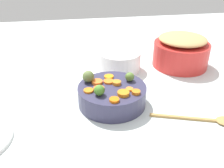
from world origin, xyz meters
TOP-DOWN VIEW (x-y plane):
  - tabletop at (0.00, 0.00)m, footprint 2.40×2.40m
  - serving_bowl_carrots at (-0.02, 0.00)m, footprint 0.24×0.24m
  - metal_pot at (0.25, -0.37)m, footprint 0.25×0.25m
  - stuffing_mound at (0.25, -0.37)m, footprint 0.22×0.22m
  - carrot_slice_0 at (0.01, 0.01)m, footprint 0.05×0.05m
  - carrot_slice_1 at (-0.01, -0.02)m, footprint 0.04×0.04m
  - carrot_slice_2 at (-0.03, 0.05)m, footprint 0.05×0.05m
  - carrot_slice_3 at (-0.08, -0.07)m, footprint 0.04×0.04m
  - carrot_slice_4 at (-0.11, 0.01)m, footprint 0.04×0.04m
  - carrot_slice_5 at (-0.08, -0.03)m, footprint 0.04×0.04m
  - carrot_slice_6 at (-0.04, 0.08)m, footprint 0.04×0.04m
  - carrot_slice_7 at (-0.05, -0.05)m, footprint 0.04×0.04m
  - carrot_slice_8 at (0.05, 0.00)m, footprint 0.05×0.05m
  - carrot_slice_9 at (0.01, 0.05)m, footprint 0.05×0.05m
  - brussels_sprout_0 at (-0.07, 0.05)m, footprint 0.04×0.04m
  - brussels_sprout_1 at (0.01, -0.07)m, footprint 0.03×0.03m
  - brussels_sprout_2 at (0.03, 0.08)m, footprint 0.04×0.04m
  - wooden_spoon at (-0.18, -0.30)m, footprint 0.12×0.27m
  - casserole_dish at (0.25, -0.08)m, footprint 0.19×0.19m

SIDE VIEW (x-z plane):
  - tabletop at x=0.00m, z-range 0.00..0.02m
  - wooden_spoon at x=-0.18m, z-range 0.02..0.03m
  - serving_bowl_carrots at x=-0.02m, z-range 0.02..0.09m
  - casserole_dish at x=0.25m, z-range 0.02..0.11m
  - metal_pot at x=0.25m, z-range 0.02..0.13m
  - carrot_slice_7 at x=-0.05m, z-range 0.09..0.10m
  - carrot_slice_8 at x=0.05m, z-range 0.09..0.10m
  - carrot_slice_6 at x=-0.04m, z-range 0.09..0.10m
  - carrot_slice_0 at x=0.01m, z-range 0.09..0.10m
  - carrot_slice_2 at x=-0.03m, z-range 0.09..0.10m
  - carrot_slice_9 at x=0.01m, z-range 0.09..0.10m
  - carrot_slice_4 at x=-0.11m, z-range 0.09..0.10m
  - carrot_slice_3 at x=-0.08m, z-range 0.09..0.10m
  - carrot_slice_1 at x=-0.01m, z-range 0.09..0.10m
  - carrot_slice_5 at x=-0.08m, z-range 0.09..0.10m
  - brussels_sprout_1 at x=0.01m, z-range 0.09..0.12m
  - brussels_sprout_0 at x=-0.07m, z-range 0.09..0.13m
  - brussels_sprout_2 at x=0.03m, z-range 0.09..0.13m
  - stuffing_mound at x=0.25m, z-range 0.13..0.17m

